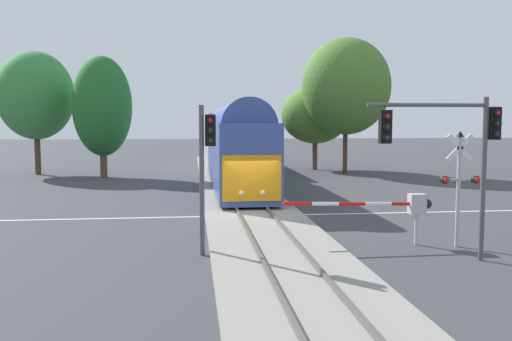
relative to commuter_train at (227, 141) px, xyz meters
name	(u,v)px	position (x,y,z in m)	size (l,w,h in m)	color
ground_plane	(253,216)	(0.00, -18.66, -2.78)	(220.00, 220.00, 0.00)	#3D3D42
road_centre_stripe	(253,216)	(0.00, -18.66, -2.78)	(44.00, 0.20, 0.01)	beige
railway_track	(253,214)	(0.00, -18.66, -2.69)	(4.40, 80.00, 0.32)	gray
commuter_train	(227,141)	(0.00, 0.00, 0.00)	(3.04, 39.49, 5.16)	#384C93
crossing_gate_near	(403,206)	(4.51, -25.28, -1.39)	(5.26, 0.40, 1.80)	#B7B7BC
crossing_signal_mast	(459,176)	(6.31, -25.75, -0.34)	(1.36, 0.44, 4.00)	#B2B2B7
traffic_signal_near_right	(452,139)	(5.10, -27.61, 1.00)	(4.16, 0.38, 5.06)	#4C4C51
traffic_signal_median	(206,155)	(-2.29, -25.94, 0.46)	(0.53, 0.38, 4.83)	#4C4C51
oak_behind_train	(102,106)	(-9.53, -0.05, 2.65)	(4.48, 4.48, 9.26)	brown
elm_centre_background	(315,115)	(8.10, 4.61, 2.08)	(6.01, 6.01, 7.42)	brown
oak_far_right	(346,86)	(9.69, 0.48, 4.33)	(7.19, 7.19, 11.03)	#4C3828
pine_left_background	(36,96)	(-15.19, 2.88, 3.57)	(6.03, 6.03, 9.90)	#4C3828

